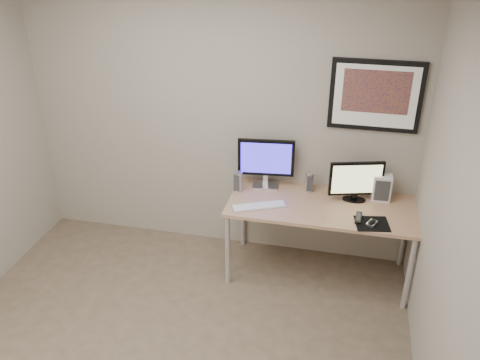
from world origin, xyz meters
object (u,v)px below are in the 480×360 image
at_px(framed_art, 376,96).
at_px(speaker_left, 238,181).
at_px(monitor_large, 266,161).
at_px(desk, 321,211).
at_px(keyboard, 259,206).
at_px(fan_unit, 382,188).
at_px(speaker_right, 309,182).
at_px(monitor_tv, 356,180).

xyz_separation_m(framed_art, speaker_left, (-1.10, -0.24, -0.80)).
distance_m(framed_art, monitor_large, 1.09).
height_order(desk, speaker_left, speaker_left).
relative_size(monitor_large, keyboard, 1.09).
bearing_deg(fan_unit, speaker_right, 174.31).
xyz_separation_m(desk, keyboard, (-0.52, -0.16, 0.07)).
xyz_separation_m(desk, speaker_left, (-0.75, 0.09, 0.16)).
bearing_deg(speaker_right, framed_art, -0.43).
xyz_separation_m(monitor_tv, speaker_left, (-1.02, -0.05, -0.10)).
bearing_deg(framed_art, speaker_right, -167.60).
height_order(framed_art, monitor_large, framed_art).
distance_m(speaker_left, fan_unit, 1.25).
height_order(monitor_large, monitor_tv, monitor_large).
bearing_deg(monitor_tv, desk, -169.33).
height_order(monitor_large, fan_unit, monitor_large).
distance_m(monitor_large, fan_unit, 1.03).
relative_size(desk, framed_art, 2.13).
distance_m(monitor_tv, speaker_right, 0.43).
xyz_separation_m(framed_art, monitor_large, (-0.88, -0.11, -0.64)).
bearing_deg(framed_art, speaker_left, -167.49).
xyz_separation_m(monitor_tv, fan_unit, (0.22, 0.06, -0.08)).
height_order(framed_art, fan_unit, framed_art).
xyz_separation_m(keyboard, fan_unit, (1.01, 0.36, 0.11)).
height_order(speaker_right, fan_unit, fan_unit).
bearing_deg(speaker_left, keyboard, -32.70).
distance_m(desk, speaker_left, 0.77).
height_order(desk, fan_unit, fan_unit).
bearing_deg(desk, fan_unit, 21.90).
xyz_separation_m(speaker_left, fan_unit, (1.24, 0.11, 0.03)).
relative_size(speaker_left, speaker_right, 1.02).
height_order(speaker_left, fan_unit, fan_unit).
relative_size(desk, speaker_right, 8.86).
xyz_separation_m(monitor_large, monitor_tv, (0.80, -0.09, -0.06)).
xyz_separation_m(framed_art, speaker_right, (-0.48, -0.11, -0.80)).
bearing_deg(speaker_left, speaker_right, 26.57).
distance_m(framed_art, speaker_right, 0.94).
bearing_deg(speaker_left, fan_unit, 19.05).
distance_m(monitor_tv, speaker_left, 1.03).
bearing_deg(speaker_right, fan_unit, -15.39).
relative_size(desk, fan_unit, 6.68).
xyz_separation_m(framed_art, keyboard, (-0.87, -0.49, -0.88)).
bearing_deg(fan_unit, monitor_large, 175.45).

